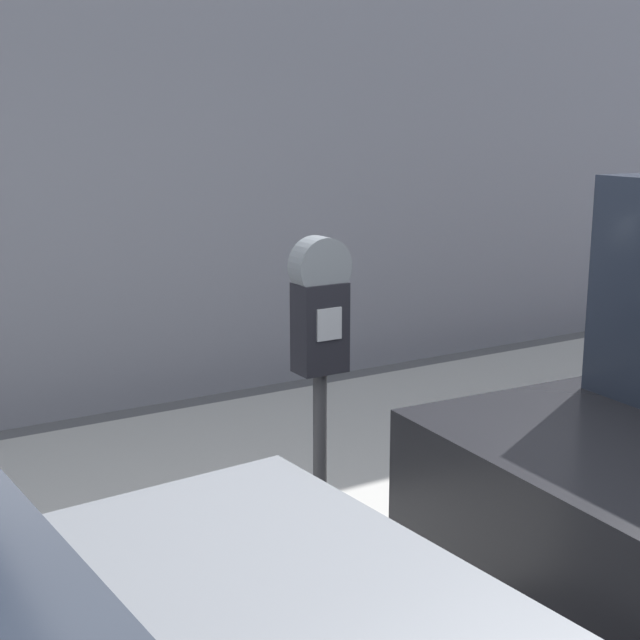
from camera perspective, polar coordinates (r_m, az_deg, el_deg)
sidewalk at (r=4.66m, az=-8.57°, el=-12.18°), size 24.00×2.80×0.13m
building_facade at (r=6.25m, az=-17.12°, el=16.40°), size 24.00×0.30×4.95m
parking_meter at (r=3.33m, az=0.00°, el=-1.23°), size 0.22×0.13×1.47m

